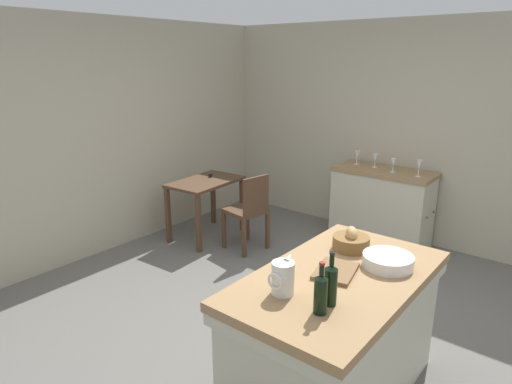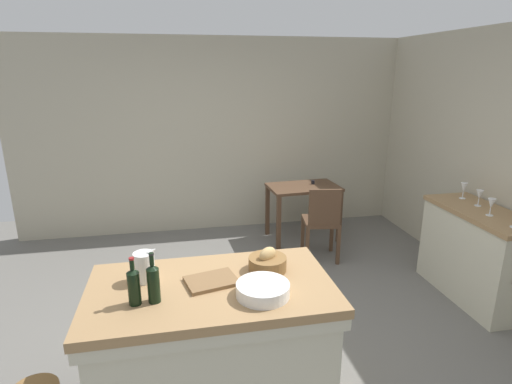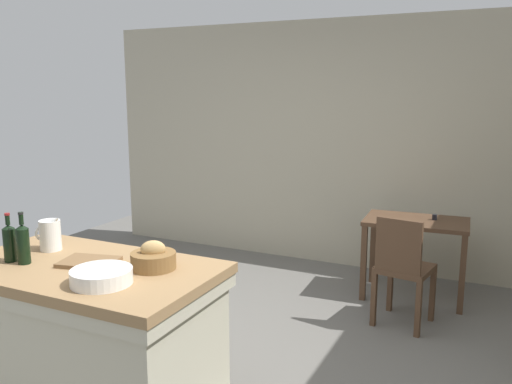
{
  "view_description": "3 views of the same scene",
  "coord_description": "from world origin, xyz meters",
  "px_view_note": "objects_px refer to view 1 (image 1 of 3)",
  "views": [
    {
      "loc": [
        -2.63,
        -1.84,
        2.16
      ],
      "look_at": [
        0.18,
        0.43,
        1.07
      ],
      "focal_mm": 31.23,
      "sensor_mm": 36.0,
      "label": 1
    },
    {
      "loc": [
        -0.56,
        -2.98,
        2.17
      ],
      "look_at": [
        0.14,
        0.53,
        1.1
      ],
      "focal_mm": 28.75,
      "sensor_mm": 36.0,
      "label": 2
    },
    {
      "loc": [
        1.76,
        -2.89,
        1.87
      ],
      "look_at": [
        0.08,
        0.61,
        1.13
      ],
      "focal_mm": 37.38,
      "sensor_mm": 36.0,
      "label": 3
    }
  ],
  "objects_px": {
    "writing_desk": "(206,190)",
    "wine_bottle_dark": "(331,283)",
    "cutting_board": "(336,271)",
    "wine_bottle_amber": "(321,293)",
    "side_cabinet": "(381,206)",
    "wooden_chair": "(249,210)",
    "wine_glass_left": "(393,163)",
    "wine_glass_right": "(357,155)",
    "wash_bowl": "(388,261)",
    "island_table": "(336,332)",
    "bread_basket": "(351,241)",
    "wine_glass_far_left": "(419,165)",
    "wine_glass_middle": "(375,158)",
    "pitcher": "(283,278)"
  },
  "relations": [
    {
      "from": "writing_desk",
      "to": "wine_bottle_dark",
      "type": "xyz_separation_m",
      "value": [
        -1.78,
        -2.74,
        0.4
      ]
    },
    {
      "from": "cutting_board",
      "to": "wine_bottle_amber",
      "type": "xyz_separation_m",
      "value": [
        -0.45,
        -0.16,
        0.11
      ]
    },
    {
      "from": "side_cabinet",
      "to": "wooden_chair",
      "type": "relative_size",
      "value": 1.29
    },
    {
      "from": "wine_glass_left",
      "to": "wine_glass_right",
      "type": "bearing_deg",
      "value": 78.44
    },
    {
      "from": "wash_bowl",
      "to": "wine_glass_right",
      "type": "relative_size",
      "value": 1.91
    },
    {
      "from": "wine_bottle_amber",
      "to": "cutting_board",
      "type": "bearing_deg",
      "value": 19.26
    },
    {
      "from": "side_cabinet",
      "to": "writing_desk",
      "type": "height_order",
      "value": "side_cabinet"
    },
    {
      "from": "writing_desk",
      "to": "island_table",
      "type": "bearing_deg",
      "value": -118.88
    },
    {
      "from": "side_cabinet",
      "to": "bread_basket",
      "type": "height_order",
      "value": "bread_basket"
    },
    {
      "from": "side_cabinet",
      "to": "wine_glass_far_left",
      "type": "height_order",
      "value": "wine_glass_far_left"
    },
    {
      "from": "wash_bowl",
      "to": "cutting_board",
      "type": "distance_m",
      "value": 0.36
    },
    {
      "from": "bread_basket",
      "to": "wine_glass_right",
      "type": "height_order",
      "value": "wine_glass_right"
    },
    {
      "from": "side_cabinet",
      "to": "wine_glass_middle",
      "type": "height_order",
      "value": "wine_glass_middle"
    },
    {
      "from": "side_cabinet",
      "to": "wine_glass_left",
      "type": "relative_size",
      "value": 7.27
    },
    {
      "from": "side_cabinet",
      "to": "wine_bottle_amber",
      "type": "relative_size",
      "value": 4.06
    },
    {
      "from": "wine_bottle_amber",
      "to": "wine_glass_far_left",
      "type": "bearing_deg",
      "value": 10.63
    },
    {
      "from": "wine_glass_left",
      "to": "wine_glass_middle",
      "type": "distance_m",
      "value": 0.28
    },
    {
      "from": "wash_bowl",
      "to": "wine_bottle_amber",
      "type": "distance_m",
      "value": 0.74
    },
    {
      "from": "wine_bottle_dark",
      "to": "wine_glass_far_left",
      "type": "height_order",
      "value": "wine_bottle_dark"
    },
    {
      "from": "island_table",
      "to": "writing_desk",
      "type": "height_order",
      "value": "island_table"
    },
    {
      "from": "island_table",
      "to": "pitcher",
      "type": "distance_m",
      "value": 0.66
    },
    {
      "from": "cutting_board",
      "to": "bread_basket",
      "type": "bearing_deg",
      "value": 14.18
    },
    {
      "from": "island_table",
      "to": "wine_glass_left",
      "type": "distance_m",
      "value": 2.76
    },
    {
      "from": "wine_bottle_dark",
      "to": "wine_glass_left",
      "type": "relative_size",
      "value": 1.89
    },
    {
      "from": "wine_glass_middle",
      "to": "pitcher",
      "type": "bearing_deg",
      "value": -164.44
    },
    {
      "from": "wooden_chair",
      "to": "cutting_board",
      "type": "xyz_separation_m",
      "value": [
        -1.45,
        -1.9,
        0.4
      ]
    },
    {
      "from": "wash_bowl",
      "to": "wine_glass_left",
      "type": "height_order",
      "value": "wine_glass_left"
    },
    {
      "from": "wine_glass_middle",
      "to": "wine_glass_right",
      "type": "height_order",
      "value": "wine_glass_right"
    },
    {
      "from": "cutting_board",
      "to": "wooden_chair",
      "type": "bearing_deg",
      "value": 52.76
    },
    {
      "from": "side_cabinet",
      "to": "wine_bottle_amber",
      "type": "distance_m",
      "value": 3.29
    },
    {
      "from": "wine_bottle_amber",
      "to": "wine_bottle_dark",
      "type": "bearing_deg",
      "value": 1.89
    },
    {
      "from": "wash_bowl",
      "to": "wine_glass_middle",
      "type": "bearing_deg",
      "value": 26.27
    },
    {
      "from": "wine_bottle_dark",
      "to": "wine_bottle_amber",
      "type": "xyz_separation_m",
      "value": [
        -0.11,
        -0.0,
        -0.01
      ]
    },
    {
      "from": "wine_glass_far_left",
      "to": "pitcher",
      "type": "bearing_deg",
      "value": -174.23
    },
    {
      "from": "pitcher",
      "to": "wooden_chair",
      "type": "bearing_deg",
      "value": 43.98
    },
    {
      "from": "wash_bowl",
      "to": "wine_glass_far_left",
      "type": "relative_size",
      "value": 1.71
    },
    {
      "from": "writing_desk",
      "to": "side_cabinet",
      "type": "bearing_deg",
      "value": -55.39
    },
    {
      "from": "island_table",
      "to": "pitcher",
      "type": "height_order",
      "value": "pitcher"
    },
    {
      "from": "side_cabinet",
      "to": "wine_glass_far_left",
      "type": "bearing_deg",
      "value": -97.81
    },
    {
      "from": "island_table",
      "to": "wine_bottle_amber",
      "type": "height_order",
      "value": "wine_bottle_amber"
    },
    {
      "from": "cutting_board",
      "to": "wine_glass_middle",
      "type": "height_order",
      "value": "wine_glass_middle"
    },
    {
      "from": "island_table",
      "to": "wooden_chair",
      "type": "height_order",
      "value": "wooden_chair"
    },
    {
      "from": "bread_basket",
      "to": "wine_glass_right",
      "type": "relative_size",
      "value": 1.52
    },
    {
      "from": "wash_bowl",
      "to": "wine_glass_left",
      "type": "bearing_deg",
      "value": 21.75
    },
    {
      "from": "writing_desk",
      "to": "wine_bottle_dark",
      "type": "relative_size",
      "value": 3.06
    },
    {
      "from": "wine_bottle_dark",
      "to": "wine_glass_left",
      "type": "bearing_deg",
      "value": 16.36
    },
    {
      "from": "pitcher",
      "to": "cutting_board",
      "type": "xyz_separation_m",
      "value": [
        0.41,
        -0.11,
        -0.09
      ]
    },
    {
      "from": "pitcher",
      "to": "wine_bottle_amber",
      "type": "relative_size",
      "value": 0.81
    },
    {
      "from": "writing_desk",
      "to": "wine_glass_middle",
      "type": "height_order",
      "value": "wine_glass_middle"
    },
    {
      "from": "pitcher",
      "to": "wine_glass_middle",
      "type": "distance_m",
      "value": 3.22
    }
  ]
}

